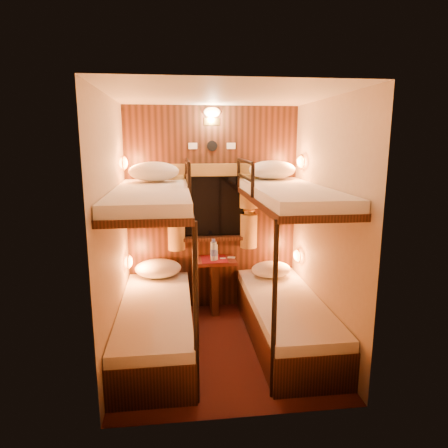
{
  "coord_description": "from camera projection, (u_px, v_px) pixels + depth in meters",
  "views": [
    {
      "loc": [
        -0.43,
        -3.61,
        2.01
      ],
      "look_at": [
        0.03,
        0.15,
        1.22
      ],
      "focal_mm": 32.0,
      "sensor_mm": 36.0,
      "label": 1
    }
  ],
  "objects": [
    {
      "name": "floor",
      "position": [
        223.0,
        346.0,
        3.98
      ],
      "size": [
        2.1,
        2.1,
        0.0
      ],
      "primitive_type": "plane",
      "color": "#3E1410",
      "rests_on": "ground"
    },
    {
      "name": "ceiling",
      "position": [
        222.0,
        95.0,
        3.48
      ],
      "size": [
        2.1,
        2.1,
        0.0
      ],
      "primitive_type": "plane",
      "rotation": [
        3.14,
        0.0,
        0.0
      ],
      "color": "silver",
      "rests_on": "wall_back"
    },
    {
      "name": "wall_back",
      "position": [
        212.0,
        210.0,
        4.75
      ],
      "size": [
        2.4,
        0.0,
        2.4
      ],
      "primitive_type": "plane",
      "rotation": [
        1.57,
        0.0,
        0.0
      ],
      "color": "#C6B293",
      "rests_on": "floor"
    },
    {
      "name": "wall_front",
      "position": [
        241.0,
        262.0,
        2.71
      ],
      "size": [
        2.4,
        0.0,
        2.4
      ],
      "primitive_type": "plane",
      "rotation": [
        -1.57,
        0.0,
        0.0
      ],
      "color": "#C6B293",
      "rests_on": "floor"
    },
    {
      "name": "wall_left",
      "position": [
        113.0,
        232.0,
        3.61
      ],
      "size": [
        0.0,
        2.4,
        2.4
      ],
      "primitive_type": "plane",
      "rotation": [
        1.57,
        0.0,
        1.57
      ],
      "color": "#C6B293",
      "rests_on": "floor"
    },
    {
      "name": "wall_right",
      "position": [
        325.0,
        226.0,
        3.85
      ],
      "size": [
        0.0,
        2.4,
        2.4
      ],
      "primitive_type": "plane",
      "rotation": [
        1.57,
        0.0,
        -1.57
      ],
      "color": "#C6B293",
      "rests_on": "floor"
    },
    {
      "name": "back_panel",
      "position": [
        212.0,
        210.0,
        4.73
      ],
      "size": [
        2.0,
        0.03,
        2.4
      ],
      "primitive_type": "cube",
      "color": "black",
      "rests_on": "floor"
    },
    {
      "name": "bunk_left",
      "position": [
        155.0,
        294.0,
        3.85
      ],
      "size": [
        0.72,
        1.9,
        1.82
      ],
      "color": "black",
      "rests_on": "floor"
    },
    {
      "name": "bunk_right",
      "position": [
        286.0,
        288.0,
        4.0
      ],
      "size": [
        0.72,
        1.9,
        1.82
      ],
      "color": "black",
      "rests_on": "floor"
    },
    {
      "name": "window",
      "position": [
        213.0,
        212.0,
        4.71
      ],
      "size": [
        1.0,
        0.12,
        0.79
      ],
      "color": "black",
      "rests_on": "back_panel"
    },
    {
      "name": "curtains",
      "position": [
        213.0,
        206.0,
        4.66
      ],
      "size": [
        1.1,
        0.22,
        1.0
      ],
      "color": "olive",
      "rests_on": "back_panel"
    },
    {
      "name": "back_fixtures",
      "position": [
        212.0,
        119.0,
        4.48
      ],
      "size": [
        0.54,
        0.09,
        0.48
      ],
      "color": "black",
      "rests_on": "back_panel"
    },
    {
      "name": "reading_lamps",
      "position": [
        215.0,
        212.0,
        4.4
      ],
      "size": [
        2.0,
        0.2,
        1.25
      ],
      "color": "orange",
      "rests_on": "wall_left"
    },
    {
      "name": "table",
      "position": [
        214.0,
        278.0,
        4.72
      ],
      "size": [
        0.5,
        0.34,
        0.66
      ],
      "color": "#562513",
      "rests_on": "floor"
    },
    {
      "name": "bottle_left",
      "position": [
        214.0,
        251.0,
        4.59
      ],
      "size": [
        0.07,
        0.07,
        0.26
      ],
      "rotation": [
        0.0,
        0.0,
        -0.31
      ],
      "color": "#99BFE5",
      "rests_on": "table"
    },
    {
      "name": "bottle_right",
      "position": [
        215.0,
        252.0,
        4.61
      ],
      "size": [
        0.06,
        0.06,
        0.22
      ],
      "rotation": [
        0.0,
        0.0,
        -0.29
      ],
      "color": "#99BFE5",
      "rests_on": "table"
    },
    {
      "name": "sachet_a",
      "position": [
        231.0,
        257.0,
        4.72
      ],
      "size": [
        0.1,
        0.09,
        0.01
      ],
      "primitive_type": "cube",
      "rotation": [
        0.0,
        0.0,
        -0.29
      ],
      "color": "silver",
      "rests_on": "table"
    },
    {
      "name": "sachet_b",
      "position": [
        223.0,
        258.0,
        4.69
      ],
      "size": [
        0.07,
        0.05,
        0.01
      ],
      "primitive_type": "cube",
      "rotation": [
        0.0,
        0.0,
        -0.04
      ],
      "color": "silver",
      "rests_on": "table"
    },
    {
      "name": "pillow_lower_left",
      "position": [
        158.0,
        268.0,
        4.61
      ],
      "size": [
        0.53,
        0.38,
        0.21
      ],
      "primitive_type": "ellipsoid",
      "color": "white",
      "rests_on": "bunk_left"
    },
    {
      "name": "pillow_lower_right",
      "position": [
        271.0,
        269.0,
        4.62
      ],
      "size": [
        0.46,
        0.33,
        0.18
      ],
      "primitive_type": "ellipsoid",
      "color": "white",
      "rests_on": "bunk_right"
    },
    {
      "name": "pillow_upper_left",
      "position": [
        154.0,
        172.0,
        4.19
      ],
      "size": [
        0.53,
        0.38,
        0.21
      ],
      "primitive_type": "ellipsoid",
      "color": "white",
      "rests_on": "bunk_left"
    },
    {
      "name": "pillow_upper_right",
      "position": [
        272.0,
        170.0,
        4.45
      ],
      "size": [
        0.53,
        0.38,
        0.21
      ],
      "primitive_type": "ellipsoid",
      "color": "white",
      "rests_on": "bunk_right"
    }
  ]
}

